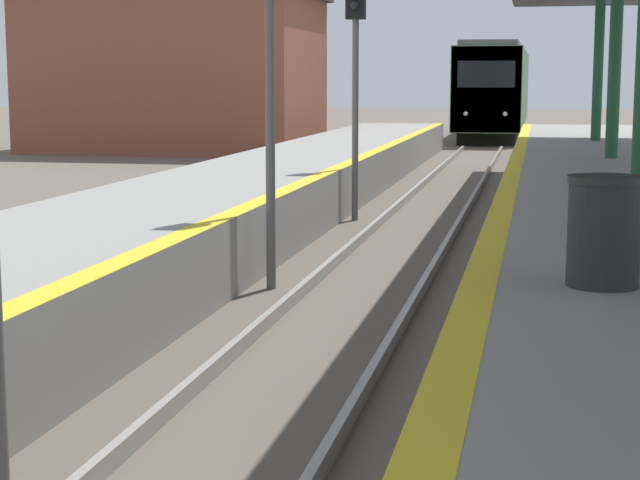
{
  "coord_description": "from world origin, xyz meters",
  "views": [
    {
      "loc": [
        2.1,
        -1.1,
        2.65
      ],
      "look_at": [
        -2.31,
        20.43,
        -0.65
      ],
      "focal_mm": 60.0,
      "sensor_mm": 36.0,
      "label": 1
    }
  ],
  "objects_px": {
    "train": "(496,90)",
    "trash_bin": "(604,231)",
    "signal_mid": "(269,31)",
    "signal_far": "(355,47)"
  },
  "relations": [
    {
      "from": "train",
      "to": "trash_bin",
      "type": "height_order",
      "value": "train"
    },
    {
      "from": "signal_far",
      "to": "trash_bin",
      "type": "height_order",
      "value": "signal_far"
    },
    {
      "from": "train",
      "to": "trash_bin",
      "type": "bearing_deg",
      "value": -86.55
    },
    {
      "from": "signal_mid",
      "to": "train",
      "type": "bearing_deg",
      "value": 88.24
    },
    {
      "from": "signal_far",
      "to": "signal_mid",
      "type": "bearing_deg",
      "value": -89.26
    },
    {
      "from": "train",
      "to": "signal_mid",
      "type": "relative_size",
      "value": 4.26
    },
    {
      "from": "trash_bin",
      "to": "train",
      "type": "bearing_deg",
      "value": 93.45
    },
    {
      "from": "train",
      "to": "trash_bin",
      "type": "xyz_separation_m",
      "value": [
        2.64,
        -43.7,
        -0.7
      ]
    },
    {
      "from": "train",
      "to": "signal_far",
      "type": "height_order",
      "value": "signal_far"
    },
    {
      "from": "signal_mid",
      "to": "trash_bin",
      "type": "distance_m",
      "value": 6.0
    }
  ]
}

